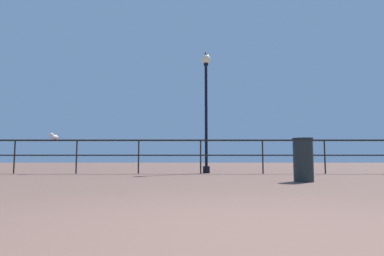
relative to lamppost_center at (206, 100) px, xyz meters
name	(u,v)px	position (x,y,z in m)	size (l,w,h in m)	color
ground_plane	(236,238)	(-0.19, -8.18, -2.35)	(60.00, 60.00, 0.00)	brown
pier_railing	(201,148)	(-0.19, -0.32, -1.58)	(19.27, 0.05, 1.05)	black
lamppost_center	(206,100)	(0.00, 0.00, 0.00)	(0.29, 0.29, 3.97)	black
seagull_on_rail	(54,137)	(-4.75, -0.34, -1.21)	(0.26, 0.41, 0.20)	silver
trash_bin	(304,160)	(1.83, -3.63, -1.91)	(0.42, 0.42, 0.90)	black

